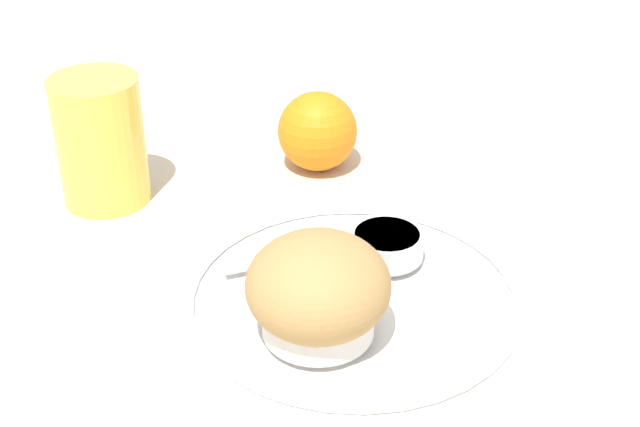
{
  "coord_description": "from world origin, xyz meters",
  "views": [
    {
      "loc": [
        -0.32,
        -0.43,
        0.4
      ],
      "look_at": [
        0.01,
        0.03,
        0.06
      ],
      "focal_mm": 50.0,
      "sensor_mm": 36.0,
      "label": 1
    }
  ],
  "objects_px": {
    "butter_knife": "(320,249)",
    "orange_fruit": "(317,131)",
    "muffin": "(318,291)",
    "juice_glass": "(101,141)"
  },
  "relations": [
    {
      "from": "butter_knife",
      "to": "juice_glass",
      "type": "relative_size",
      "value": 1.34
    },
    {
      "from": "muffin",
      "to": "juice_glass",
      "type": "height_order",
      "value": "juice_glass"
    },
    {
      "from": "muffin",
      "to": "orange_fruit",
      "type": "bearing_deg",
      "value": 55.17
    },
    {
      "from": "juice_glass",
      "to": "orange_fruit",
      "type": "bearing_deg",
      "value": -17.49
    },
    {
      "from": "muffin",
      "to": "juice_glass",
      "type": "distance_m",
      "value": 0.28
    },
    {
      "from": "muffin",
      "to": "butter_knife",
      "type": "bearing_deg",
      "value": 54.32
    },
    {
      "from": "butter_knife",
      "to": "orange_fruit",
      "type": "bearing_deg",
      "value": 71.03
    },
    {
      "from": "butter_knife",
      "to": "orange_fruit",
      "type": "xyz_separation_m",
      "value": [
        0.1,
        0.14,
        0.02
      ]
    },
    {
      "from": "muffin",
      "to": "butter_knife",
      "type": "distance_m",
      "value": 0.1
    },
    {
      "from": "butter_knife",
      "to": "orange_fruit",
      "type": "height_order",
      "value": "orange_fruit"
    }
  ]
}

